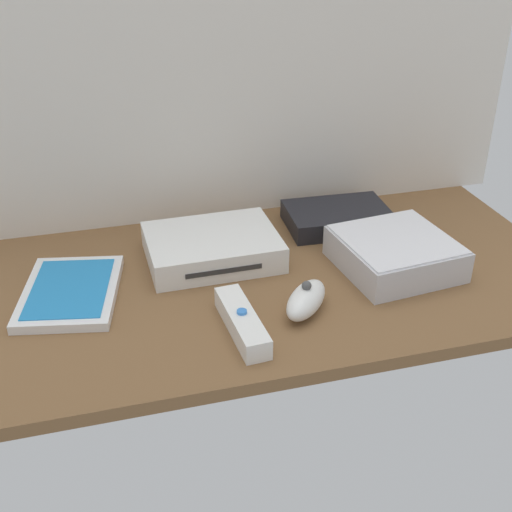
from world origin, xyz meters
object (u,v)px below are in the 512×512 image
remote_nunchuk (306,300)px  network_router (337,217)px  game_console (212,247)px  game_case (71,292)px  remote_wand (242,322)px  mini_computer (395,253)px

remote_nunchuk → network_router: bearing=100.3°
network_router → remote_nunchuk: bearing=-117.6°
game_console → game_case: size_ratio=1.00×
game_console → network_router: (24.09, 5.96, -0.50)cm
game_console → remote_wand: 20.79cm
game_console → network_router: bearing=13.0°
mini_computer → remote_wand: size_ratio=1.25×
remote_nunchuk → mini_computer: bearing=65.6°
mini_computer → network_router: 16.67cm
mini_computer → remote_nunchuk: bearing=-155.1°
mini_computer → remote_wand: mini_computer is taller
mini_computer → remote_nunchuk: (-17.77, -8.24, -0.60)cm
network_router → mini_computer: bearing=-75.4°
game_case → remote_nunchuk: remote_nunchuk is taller
network_router → remote_wand: size_ratio=1.24×
game_case → mini_computer: bearing=5.9°
network_router → game_case: bearing=-163.5°
game_console → mini_computer: mini_computer is taller
game_console → network_router: 24.82cm
mini_computer → network_router: (-3.39, 16.29, -0.94)cm
game_console → remote_nunchuk: remote_nunchuk is taller
mini_computer → game_case: 50.54cm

